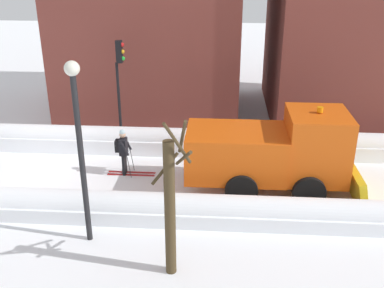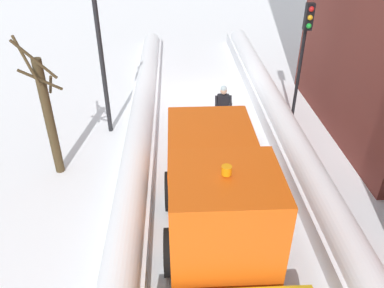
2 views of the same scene
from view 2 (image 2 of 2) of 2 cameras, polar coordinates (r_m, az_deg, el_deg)
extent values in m
plane|color=white|center=(9.31, 6.68, -19.51)|extent=(80.00, 80.00, 0.00)
cube|color=white|center=(9.78, 22.62, -16.51)|extent=(1.10, 36.00, 0.61)
cylinder|color=white|center=(9.57, 23.00, -15.27)|extent=(0.90, 34.20, 0.90)
cube|color=white|center=(9.13, -10.46, -19.03)|extent=(1.10, 36.00, 0.46)
cylinder|color=white|center=(8.95, -10.61, -18.09)|extent=(0.90, 34.20, 0.90)
cube|color=#DB510F|center=(10.36, 2.88, -2.51)|extent=(2.30, 3.40, 1.60)
cube|color=#DB510F|center=(8.05, 4.74, -11.30)|extent=(2.20, 2.00, 2.30)
cube|color=black|center=(7.01, 5.88, -13.61)|extent=(1.85, 0.06, 1.01)
cylinder|color=orange|center=(7.24, 5.18, -3.93)|extent=(0.20, 0.20, 0.18)
cylinder|color=black|center=(9.29, 11.48, -15.02)|extent=(0.25, 1.10, 1.10)
cylinder|color=black|center=(9.06, -3.36, -15.81)|extent=(0.25, 1.10, 1.10)
cylinder|color=black|center=(10.87, 8.95, -6.62)|extent=(0.25, 1.10, 1.10)
cylinder|color=black|center=(10.67, -3.35, -7.06)|extent=(0.25, 1.10, 1.10)
cylinder|color=black|center=(14.49, 4.97, 3.56)|extent=(0.14, 0.14, 0.82)
cylinder|color=black|center=(14.46, 4.11, 3.54)|extent=(0.14, 0.14, 0.82)
cube|color=black|center=(14.15, 4.66, 6.12)|extent=(0.42, 0.26, 0.62)
cube|color=black|center=(14.33, 4.57, 6.59)|extent=(0.32, 0.16, 0.44)
sphere|color=tan|center=(13.96, 4.74, 7.86)|extent=(0.24, 0.24, 0.24)
sphere|color=silver|center=(13.92, 4.76, 8.23)|extent=(0.22, 0.22, 0.22)
cylinder|color=black|center=(14.08, 5.77, 6.07)|extent=(0.09, 0.33, 0.56)
cylinder|color=black|center=(14.02, 3.65, 6.04)|extent=(0.09, 0.33, 0.56)
cube|color=maroon|center=(14.47, 5.02, 1.71)|extent=(0.09, 1.80, 0.03)
cube|color=maroon|center=(14.44, 4.16, 1.69)|extent=(0.09, 1.80, 0.03)
cylinder|color=#262628|center=(14.24, 5.87, 3.83)|extent=(0.02, 0.19, 1.19)
cylinder|color=#262628|center=(14.16, 3.47, 3.78)|extent=(0.02, 0.19, 1.19)
cylinder|color=black|center=(15.20, 15.56, 9.64)|extent=(0.12, 0.12, 3.59)
cube|color=black|center=(14.42, 17.04, 17.70)|extent=(0.28, 0.24, 0.90)
sphere|color=red|center=(14.24, 17.39, 18.65)|extent=(0.18, 0.18, 0.18)
sphere|color=gold|center=(14.30, 17.20, 17.56)|extent=(0.18, 0.18, 0.18)
sphere|color=green|center=(14.36, 17.02, 16.49)|extent=(0.18, 0.18, 0.18)
cylinder|color=black|center=(13.88, -13.14, 10.84)|extent=(0.16, 0.16, 4.92)
cylinder|color=#42341F|center=(12.16, -20.51, 3.47)|extent=(0.28, 0.28, 3.74)
cylinder|color=#42341F|center=(11.12, -22.46, 11.54)|extent=(0.98, 0.31, 1.19)
cylinder|color=#42341F|center=(11.31, -23.48, 11.29)|extent=(0.71, 0.60, 1.28)
cylinder|color=#42341F|center=(11.28, -21.64, 8.86)|extent=(1.00, 0.50, 0.82)
cylinder|color=#42341F|center=(11.78, -20.34, 8.29)|extent=(0.40, 0.67, 0.80)
camera|label=1|loc=(16.11, -63.71, 17.67)|focal=42.19mm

